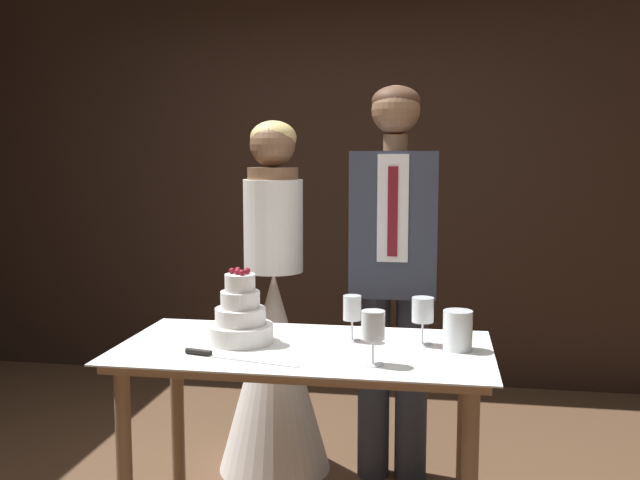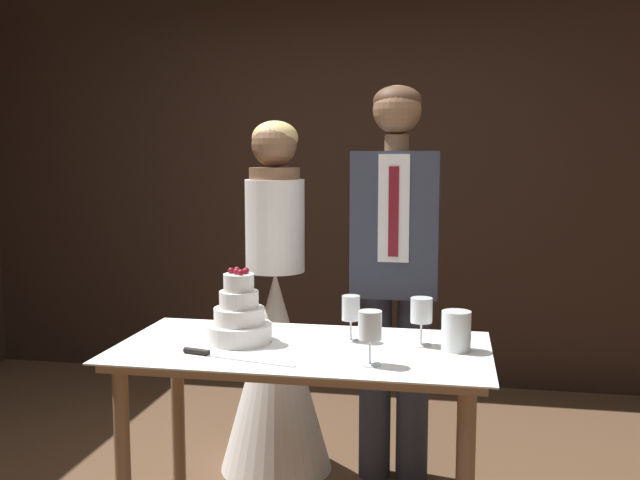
# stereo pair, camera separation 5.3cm
# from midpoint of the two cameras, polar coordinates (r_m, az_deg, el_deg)

# --- Properties ---
(wall_back) EXTENTS (5.46, 0.12, 2.74)m
(wall_back) POSITION_cam_midpoint_polar(r_m,az_deg,el_deg) (4.79, 1.92, 4.99)
(wall_back) COLOR black
(wall_back) RESTS_ON ground_plane
(cake_table) EXTENTS (1.38, 0.70, 0.82)m
(cake_table) POSITION_cam_midpoint_polar(r_m,az_deg,el_deg) (2.70, -1.87, -10.73)
(cake_table) COLOR #8E6B4C
(cake_table) RESTS_ON ground_plane
(tiered_cake) EXTENTS (0.25, 0.25, 0.28)m
(tiered_cake) POSITION_cam_midpoint_polar(r_m,az_deg,el_deg) (2.73, -6.94, -6.22)
(tiered_cake) COLOR white
(tiered_cake) RESTS_ON cake_table
(cake_knife) EXTENTS (0.43, 0.12, 0.02)m
(cake_knife) POSITION_cam_midpoint_polar(r_m,az_deg,el_deg) (2.56, -8.67, -9.12)
(cake_knife) COLOR silver
(cake_knife) RESTS_ON cake_table
(wine_glass_near) EXTENTS (0.08, 0.08, 0.18)m
(wine_glass_near) POSITION_cam_midpoint_polar(r_m,az_deg,el_deg) (2.69, 7.66, -5.76)
(wine_glass_near) COLOR silver
(wine_glass_near) RESTS_ON cake_table
(wine_glass_middle) EXTENTS (0.08, 0.08, 0.19)m
(wine_glass_middle) POSITION_cam_midpoint_polar(r_m,az_deg,el_deg) (2.42, 3.64, -7.02)
(wine_glass_middle) COLOR silver
(wine_glass_middle) RESTS_ON cake_table
(wine_glass_far) EXTENTS (0.07, 0.07, 0.18)m
(wine_glass_far) POSITION_cam_midpoint_polar(r_m,az_deg,el_deg) (2.73, 2.03, -5.65)
(wine_glass_far) COLOR silver
(wine_glass_far) RESTS_ON cake_table
(hurricane_candle) EXTENTS (0.11, 0.11, 0.15)m
(hurricane_candle) POSITION_cam_midpoint_polar(r_m,az_deg,el_deg) (2.66, 10.39, -7.18)
(hurricane_candle) COLOR silver
(hurricane_candle) RESTS_ON cake_table
(bride) EXTENTS (0.54, 0.54, 1.68)m
(bride) POSITION_cam_midpoint_polar(r_m,az_deg,el_deg) (3.46, -4.13, -8.27)
(bride) COLOR white
(bride) RESTS_ON ground_plane
(groom) EXTENTS (0.39, 0.25, 1.83)m
(groom) POSITION_cam_midpoint_polar(r_m,az_deg,el_deg) (3.29, 5.48, -1.70)
(groom) COLOR #333847
(groom) RESTS_ON ground_plane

